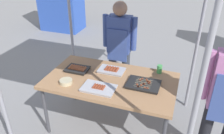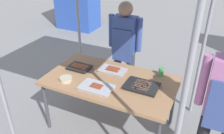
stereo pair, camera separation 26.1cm
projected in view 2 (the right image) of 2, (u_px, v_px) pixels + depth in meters
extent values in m
plane|color=slate|center=(110.00, 125.00, 3.19)|extent=(18.00, 18.00, 0.00)
cube|color=#9E724C|center=(110.00, 81.00, 2.84)|extent=(1.60, 0.90, 0.04)
cylinder|color=#3F3F44|center=(46.00, 106.00, 2.99)|extent=(0.04, 0.04, 0.71)
cylinder|color=#3F3F44|center=(79.00, 78.00, 3.61)|extent=(0.04, 0.04, 0.71)
cylinder|color=#3F3F44|center=(173.00, 103.00, 3.05)|extent=(0.04, 0.04, 0.71)
cylinder|color=gray|center=(180.00, 119.00, 1.66)|extent=(0.04, 0.04, 2.24)
cylinder|color=gray|center=(78.00, 22.00, 3.64)|extent=(0.04, 0.04, 2.24)
cylinder|color=gray|center=(204.00, 42.00, 2.92)|extent=(0.04, 0.04, 2.24)
cube|color=#ADADB2|center=(113.00, 71.00, 2.99)|extent=(0.33, 0.21, 0.02)
cube|color=#ADADB2|center=(113.00, 70.00, 2.99)|extent=(0.34, 0.22, 0.01)
cylinder|color=brown|center=(108.00, 68.00, 3.01)|extent=(0.03, 0.11, 0.03)
cylinder|color=brown|center=(110.00, 69.00, 2.99)|extent=(0.03, 0.11, 0.03)
cylinder|color=brown|center=(113.00, 69.00, 2.98)|extent=(0.03, 0.11, 0.03)
cylinder|color=brown|center=(115.00, 70.00, 2.97)|extent=(0.03, 0.11, 0.03)
cylinder|color=brown|center=(118.00, 70.00, 2.95)|extent=(0.03, 0.11, 0.03)
cube|color=black|center=(142.00, 87.00, 2.67)|extent=(0.38, 0.28, 0.02)
cube|color=black|center=(142.00, 85.00, 2.66)|extent=(0.39, 0.29, 0.01)
cylinder|color=tan|center=(139.00, 89.00, 2.59)|extent=(0.19, 0.01, 0.01)
cube|color=brown|center=(136.00, 88.00, 2.61)|extent=(0.02, 0.02, 0.02)
cube|color=brown|center=(142.00, 90.00, 2.58)|extent=(0.02, 0.02, 0.02)
cube|color=brown|center=(136.00, 88.00, 2.61)|extent=(0.02, 0.02, 0.02)
cube|color=brown|center=(145.00, 91.00, 2.57)|extent=(0.02, 0.02, 0.02)
cylinder|color=tan|center=(140.00, 88.00, 2.62)|extent=(0.19, 0.01, 0.01)
cube|color=brown|center=(135.00, 86.00, 2.64)|extent=(0.02, 0.02, 0.02)
cube|color=brown|center=(139.00, 87.00, 2.63)|extent=(0.02, 0.02, 0.02)
cylinder|color=tan|center=(142.00, 86.00, 2.65)|extent=(0.19, 0.01, 0.01)
cube|color=brown|center=(142.00, 86.00, 2.65)|extent=(0.02, 0.02, 0.02)
cube|color=brown|center=(143.00, 86.00, 2.64)|extent=(0.02, 0.02, 0.02)
cylinder|color=tan|center=(143.00, 84.00, 2.68)|extent=(0.19, 0.01, 0.01)
cube|color=brown|center=(147.00, 86.00, 2.66)|extent=(0.02, 0.02, 0.02)
cube|color=brown|center=(148.00, 86.00, 2.65)|extent=(0.02, 0.02, 0.02)
cylinder|color=tan|center=(144.00, 83.00, 2.71)|extent=(0.19, 0.01, 0.01)
cube|color=brown|center=(139.00, 82.00, 2.72)|extent=(0.02, 0.02, 0.02)
cube|color=brown|center=(149.00, 84.00, 2.68)|extent=(0.02, 0.02, 0.02)
cube|color=brown|center=(147.00, 84.00, 2.69)|extent=(0.02, 0.02, 0.02)
cube|color=brown|center=(146.00, 84.00, 2.69)|extent=(0.02, 0.02, 0.02)
cylinder|color=tan|center=(144.00, 81.00, 2.73)|extent=(0.19, 0.01, 0.01)
cube|color=brown|center=(146.00, 82.00, 2.73)|extent=(0.02, 0.02, 0.02)
cube|color=brown|center=(142.00, 81.00, 2.75)|extent=(0.02, 0.02, 0.02)
cube|color=black|center=(79.00, 68.00, 3.06)|extent=(0.28, 0.21, 0.02)
cube|color=black|center=(79.00, 67.00, 3.06)|extent=(0.30, 0.22, 0.01)
cylinder|color=#9E512D|center=(73.00, 65.00, 3.09)|extent=(0.03, 0.11, 0.03)
cylinder|color=#9E512D|center=(75.00, 65.00, 3.08)|extent=(0.03, 0.11, 0.03)
cylinder|color=#9E512D|center=(77.00, 66.00, 3.06)|extent=(0.03, 0.11, 0.03)
cylinder|color=#9E512D|center=(79.00, 66.00, 3.05)|extent=(0.03, 0.11, 0.03)
cylinder|color=#9E512D|center=(81.00, 67.00, 3.04)|extent=(0.03, 0.11, 0.03)
cylinder|color=#9E512D|center=(84.00, 67.00, 3.03)|extent=(0.03, 0.11, 0.03)
cylinder|color=#9E512D|center=(86.00, 68.00, 3.01)|extent=(0.03, 0.11, 0.03)
cube|color=#ADADB2|center=(96.00, 88.00, 2.65)|extent=(0.38, 0.23, 0.02)
cube|color=#ADADB2|center=(96.00, 87.00, 2.64)|extent=(0.39, 0.25, 0.01)
cylinder|color=brown|center=(92.00, 85.00, 2.66)|extent=(0.03, 0.09, 0.03)
cylinder|color=brown|center=(94.00, 86.00, 2.65)|extent=(0.03, 0.09, 0.03)
cylinder|color=brown|center=(96.00, 86.00, 2.64)|extent=(0.03, 0.09, 0.03)
cylinder|color=brown|center=(99.00, 87.00, 2.63)|extent=(0.03, 0.09, 0.03)
cylinder|color=brown|center=(101.00, 87.00, 2.62)|extent=(0.03, 0.09, 0.03)
cylinder|color=#BFB28C|center=(66.00, 79.00, 2.79)|extent=(0.15, 0.15, 0.05)
cylinder|color=#3F994C|center=(161.00, 72.00, 2.89)|extent=(0.07, 0.07, 0.11)
cylinder|color=#333842|center=(118.00, 72.00, 3.72)|extent=(0.12, 0.12, 0.77)
cylinder|color=#333842|center=(130.00, 75.00, 3.63)|extent=(0.12, 0.12, 0.77)
cube|color=#384C8C|center=(125.00, 35.00, 3.36)|extent=(0.34, 0.20, 0.55)
cube|color=#384C8C|center=(122.00, 46.00, 3.33)|extent=(0.30, 0.02, 0.49)
cylinder|color=#384C8C|center=(111.00, 31.00, 3.42)|extent=(0.08, 0.08, 0.49)
cylinder|color=#384C8C|center=(139.00, 35.00, 3.26)|extent=(0.08, 0.08, 0.49)
sphere|color=#9E7256|center=(126.00, 9.00, 3.17)|extent=(0.21, 0.21, 0.21)
cube|color=#384C8C|center=(224.00, 109.00, 2.01)|extent=(0.30, 0.02, 0.52)
cylinder|color=#B26B9E|center=(203.00, 80.00, 2.10)|extent=(0.08, 0.08, 0.52)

